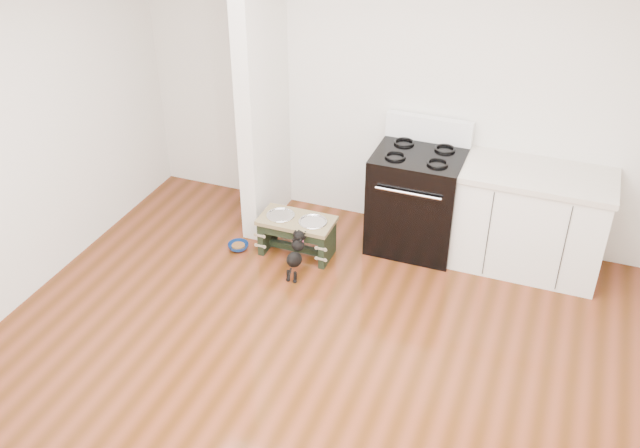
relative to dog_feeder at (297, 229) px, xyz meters
The scene contains 8 objects.
ground 1.79m from the dog_feeder, 67.38° to the right, with size 5.00×5.00×0.00m, color #48240D.
room_shell 2.24m from the dog_feeder, 67.38° to the right, with size 5.00×5.00×5.00m.
partition_wall 1.29m from the dog_feeder, 136.80° to the left, with size 0.15×0.80×2.70m, color silver.
oven_range 1.09m from the dog_feeder, 29.21° to the left, with size 0.76×0.69×1.14m.
cabinet_run 2.00m from the dog_feeder, 15.76° to the left, with size 1.24×0.64×0.91m.
dog_feeder is the anchor object (origin of this frame).
puppy 0.33m from the dog_feeder, 68.85° to the right, with size 0.11×0.34×0.40m.
floor_bowl 0.58m from the dog_feeder, 165.89° to the right, with size 0.23×0.23×0.06m.
Camera 1 is at (1.39, -3.20, 3.64)m, focal length 40.00 mm.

